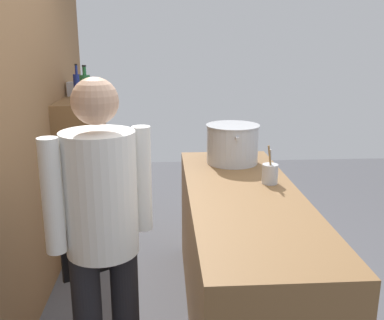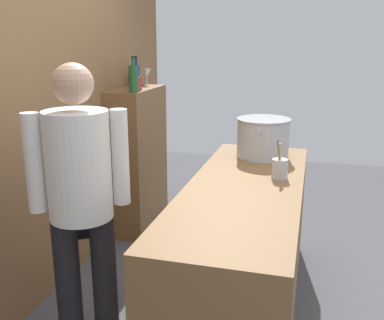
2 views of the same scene
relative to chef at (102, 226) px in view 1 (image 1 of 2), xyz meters
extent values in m
plane|color=#4C4C51|center=(0.59, -0.79, -0.96)|extent=(8.00, 8.00, 0.00)
cube|color=olive|center=(0.59, 0.61, 0.54)|extent=(4.40, 0.10, 3.00)
cube|color=brown|center=(0.59, -0.79, -0.51)|extent=(2.09, 0.70, 0.90)
cube|color=brown|center=(1.77, 0.40, -0.30)|extent=(0.76, 0.32, 1.34)
cylinder|color=black|center=(0.05, -0.09, -0.54)|extent=(0.14, 0.14, 0.84)
cylinder|color=white|center=(0.00, 0.00, 0.17)|extent=(0.34, 0.34, 0.58)
cube|color=black|center=(0.15, 0.09, -0.07)|extent=(0.17, 0.27, 0.52)
cylinder|color=white|center=(0.11, -0.19, 0.19)|extent=(0.09, 0.09, 0.52)
cylinder|color=white|center=(-0.12, 0.19, 0.19)|extent=(0.09, 0.09, 0.52)
sphere|color=tan|center=(0.00, 0.00, 0.59)|extent=(0.21, 0.21, 0.21)
cylinder|color=#B7BABF|center=(1.30, -0.82, 0.08)|extent=(0.39, 0.39, 0.29)
cylinder|color=#B7BABF|center=(1.30, -0.82, 0.23)|extent=(0.41, 0.41, 0.01)
cube|color=#B7BABF|center=(1.09, -0.82, 0.17)|extent=(0.04, 0.02, 0.02)
cube|color=#B7BABF|center=(1.51, -0.82, 0.17)|extent=(0.04, 0.02, 0.02)
cylinder|color=#B7BABF|center=(0.78, -0.99, 0.00)|extent=(0.10, 0.10, 0.13)
cylinder|color=#B7BABF|center=(0.78, -0.99, 0.06)|extent=(0.02, 0.03, 0.21)
cylinder|color=olive|center=(0.76, -0.98, 0.08)|extent=(0.02, 0.04, 0.24)
cylinder|color=#1E592D|center=(1.48, 0.29, 0.48)|extent=(0.08, 0.08, 0.22)
cylinder|color=#1E592D|center=(1.48, 0.29, 0.62)|extent=(0.03, 0.03, 0.06)
cylinder|color=black|center=(1.48, 0.29, 0.66)|extent=(0.03, 0.03, 0.01)
cylinder|color=navy|center=(1.86, 0.42, 0.47)|extent=(0.06, 0.06, 0.20)
cylinder|color=navy|center=(1.86, 0.42, 0.61)|extent=(0.02, 0.02, 0.07)
cylinder|color=black|center=(1.86, 0.42, 0.65)|extent=(0.03, 0.03, 0.01)
cylinder|color=silver|center=(2.03, 0.39, 0.37)|extent=(0.06, 0.06, 0.01)
cylinder|color=silver|center=(2.03, 0.39, 0.41)|extent=(0.01, 0.01, 0.07)
cone|color=silver|center=(2.03, 0.39, 0.49)|extent=(0.08, 0.08, 0.08)
cube|color=#B2B2B7|center=(2.01, 0.50, 0.43)|extent=(0.08, 0.08, 0.12)
cube|color=red|center=(1.59, 0.32, 0.43)|extent=(0.07, 0.07, 0.12)
camera|label=1|loc=(-1.95, -0.30, 0.85)|focal=41.38mm
camera|label=2|loc=(-2.00, -1.17, 0.81)|focal=41.56mm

